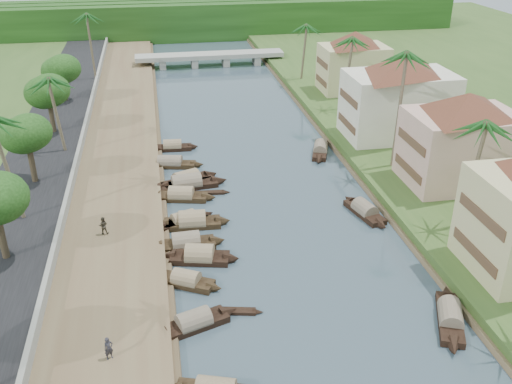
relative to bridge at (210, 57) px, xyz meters
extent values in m
plane|color=#374752|center=(0.00, -72.00, -1.72)|extent=(220.00, 220.00, 0.00)
cube|color=brown|center=(-16.00, -52.00, -1.32)|extent=(10.00, 180.00, 0.80)
cube|color=#314F1F|center=(19.00, -52.00, -1.12)|extent=(16.00, 180.00, 1.20)
cube|color=black|center=(-24.50, -52.00, -1.02)|extent=(8.00, 180.00, 1.40)
cube|color=slate|center=(-20.20, -52.00, -0.37)|extent=(0.40, 180.00, 1.10)
cube|color=#16350E|center=(0.00, 23.00, 2.28)|extent=(120.00, 4.00, 8.00)
cube|color=#16350E|center=(0.00, 28.00, 2.28)|extent=(120.00, 4.00, 8.00)
cube|color=#16350E|center=(0.00, 33.00, 2.28)|extent=(120.00, 4.00, 8.00)
cube|color=gray|center=(0.00, 0.00, 0.28)|extent=(28.00, 4.00, 0.80)
cube|color=gray|center=(-9.00, 0.00, -0.82)|extent=(1.20, 3.50, 1.80)
cube|color=gray|center=(-3.00, 0.00, -0.82)|extent=(1.20, 3.50, 1.80)
cube|color=gray|center=(3.00, 0.00, -0.82)|extent=(1.20, 3.50, 1.80)
cube|color=gray|center=(9.00, 0.00, -0.82)|extent=(1.20, 3.50, 1.80)
cube|color=brown|center=(12.95, -74.00, 1.48)|extent=(0.10, 6.40, 0.90)
cube|color=brown|center=(12.95, -74.00, 4.68)|extent=(0.10, 6.40, 0.90)
cube|color=#D19E94|center=(20.00, -58.00, 3.23)|extent=(11.00, 8.00, 7.50)
pyramid|color=brown|center=(20.00, -58.00, 8.08)|extent=(14.11, 14.11, 2.20)
cube|color=brown|center=(14.45, -58.00, 1.35)|extent=(0.10, 6.40, 0.90)
cube|color=brown|center=(14.45, -58.00, 4.35)|extent=(0.10, 6.40, 0.90)
cube|color=silver|center=(19.00, -44.00, 3.48)|extent=(13.00, 8.00, 8.00)
pyramid|color=brown|center=(19.00, -44.00, 8.58)|extent=(15.59, 15.59, 2.20)
cube|color=brown|center=(12.45, -44.00, 1.48)|extent=(0.10, 6.40, 0.90)
cube|color=brown|center=(12.45, -44.00, 4.68)|extent=(0.10, 6.40, 0.90)
cube|color=tan|center=(20.00, -24.00, 2.98)|extent=(10.00, 7.00, 7.00)
pyramid|color=brown|center=(20.00, -24.00, 7.58)|extent=(12.62, 12.62, 2.20)
cube|color=brown|center=(14.95, -24.00, 1.23)|extent=(0.10, 5.60, 0.90)
cube|color=brown|center=(14.95, -24.00, 4.03)|extent=(0.10, 5.60, 0.90)
cube|color=black|center=(-9.30, -75.23, -1.52)|extent=(5.38, 3.24, 0.70)
cone|color=black|center=(-6.61, -74.29, -1.44)|extent=(1.88, 1.88, 1.64)
cone|color=black|center=(-11.98, -76.18, -1.44)|extent=(1.88, 1.88, 1.64)
cylinder|color=gray|center=(-9.30, -75.23, -1.14)|extent=(4.26, 2.90, 1.70)
cube|color=black|center=(-9.48, -69.93, -1.52)|extent=(4.72, 3.52, 0.70)
cone|color=black|center=(-7.27, -71.14, -1.44)|extent=(1.82, 1.84, 1.53)
cone|color=black|center=(-11.70, -68.73, -1.44)|extent=(1.82, 1.84, 1.53)
cylinder|color=#8B7958|center=(-9.48, -69.93, -1.14)|extent=(3.81, 3.06, 1.60)
cube|color=black|center=(-8.09, -66.59, -1.52)|extent=(5.36, 3.07, 0.70)
cone|color=black|center=(-5.36, -67.25, -1.44)|extent=(1.86, 2.05, 1.91)
cone|color=black|center=(-10.81, -65.94, -1.44)|extent=(1.86, 2.05, 1.91)
cylinder|color=#8B7958|center=(-8.09, -66.59, -1.14)|extent=(4.22, 2.87, 2.02)
cube|color=black|center=(-9.09, -64.22, -1.52)|extent=(5.23, 2.02, 0.70)
cone|color=black|center=(-6.21, -64.12, -1.44)|extent=(1.57, 1.72, 1.83)
cone|color=black|center=(-11.96, -64.31, -1.44)|extent=(1.57, 1.72, 1.83)
cylinder|color=gray|center=(-9.09, -64.22, -1.14)|extent=(4.01, 2.06, 1.93)
cube|color=black|center=(-9.03, -59.97, -1.52)|extent=(4.91, 3.13, 0.70)
cone|color=black|center=(-6.61, -58.99, -1.44)|extent=(1.75, 1.74, 1.48)
cone|color=black|center=(-11.45, -60.95, -1.44)|extent=(1.75, 1.74, 1.48)
cylinder|color=#8B7958|center=(-9.03, -59.97, -1.14)|extent=(3.90, 2.77, 1.54)
cube|color=black|center=(-8.23, -60.47, -1.52)|extent=(5.47, 2.31, 0.70)
cone|color=black|center=(-5.26, -60.65, -1.44)|extent=(1.68, 1.89, 1.97)
cone|color=black|center=(-11.21, -60.30, -1.44)|extent=(1.68, 1.89, 1.97)
cylinder|color=#8B7958|center=(-8.23, -60.47, -1.14)|extent=(4.21, 2.32, 2.08)
cube|color=black|center=(-8.17, -52.07, -1.52)|extent=(6.82, 2.71, 0.70)
cone|color=black|center=(-4.51, -51.65, -1.44)|extent=(2.08, 1.98, 1.99)
cone|color=black|center=(-11.83, -52.49, -1.44)|extent=(2.08, 1.98, 1.99)
cylinder|color=gray|center=(-8.17, -52.07, -1.14)|extent=(5.27, 2.62, 2.05)
cube|color=black|center=(-8.93, -54.74, -1.52)|extent=(5.61, 2.95, 0.70)
cone|color=black|center=(-6.03, -55.44, -1.44)|extent=(1.87, 1.89, 1.75)
cone|color=black|center=(-11.82, -54.05, -1.44)|extent=(1.87, 1.89, 1.75)
cylinder|color=#8B7958|center=(-8.93, -54.74, -1.14)|extent=(4.40, 2.72, 1.82)
cube|color=black|center=(-8.10, -51.11, -1.52)|extent=(5.90, 3.95, 0.70)
cone|color=black|center=(-5.23, -49.90, -1.44)|extent=(2.17, 2.22, 1.90)
cone|color=black|center=(-10.96, -52.32, -1.44)|extent=(2.17, 2.22, 1.90)
cylinder|color=#8B7958|center=(-8.10, -51.11, -1.14)|extent=(4.71, 3.50, 2.00)
cube|color=black|center=(-9.69, -46.11, -1.52)|extent=(6.07, 2.86, 0.70)
cone|color=black|center=(-6.51, -46.81, -1.44)|extent=(1.93, 1.79, 1.65)
cone|color=black|center=(-12.86, -45.40, -1.44)|extent=(1.93, 1.79, 1.65)
cylinder|color=gray|center=(-9.69, -46.11, -1.14)|extent=(4.73, 2.62, 1.69)
cube|color=black|center=(-9.15, -40.97, -1.52)|extent=(4.80, 1.83, 0.70)
cone|color=black|center=(-6.54, -41.14, -1.44)|extent=(1.45, 1.46, 1.53)
cone|color=black|center=(-11.76, -40.80, -1.44)|extent=(1.45, 1.46, 1.53)
cylinder|color=#8B7958|center=(-9.15, -40.97, -1.14)|extent=(3.70, 1.82, 1.59)
cube|color=black|center=(9.32, -77.96, -1.52)|extent=(3.80, 6.08, 0.70)
cone|color=black|center=(10.58, -74.94, -1.44)|extent=(2.03, 2.12, 1.70)
cone|color=black|center=(8.07, -80.99, -1.44)|extent=(2.03, 2.12, 1.70)
cylinder|color=gray|center=(9.32, -77.96, -1.14)|extent=(3.33, 4.82, 1.74)
cube|color=black|center=(8.78, -61.31, -1.52)|extent=(2.91, 5.52, 0.70)
cone|color=black|center=(8.07, -58.47, -1.44)|extent=(1.83, 1.83, 1.67)
cone|color=black|center=(9.49, -64.14, -1.44)|extent=(1.83, 1.83, 1.67)
cylinder|color=gray|center=(8.78, -61.31, -1.14)|extent=(2.67, 4.33, 1.74)
cube|color=black|center=(8.86, -45.20, -1.52)|extent=(3.49, 6.02, 0.70)
cone|color=black|center=(9.93, -42.16, -1.44)|extent=(1.95, 2.05, 1.68)
cone|color=black|center=(7.79, -48.23, -1.44)|extent=(1.95, 2.05, 1.68)
cylinder|color=gray|center=(8.86, -45.20, -1.14)|extent=(3.10, 4.75, 1.73)
cube|color=black|center=(-6.15, -74.09, -1.62)|extent=(3.29, 1.38, 0.35)
cone|color=black|center=(-4.39, -74.48, -1.62)|extent=(0.94, 0.87, 0.71)
cone|color=black|center=(-7.92, -73.71, -1.62)|extent=(0.94, 0.87, 0.71)
cube|color=black|center=(-6.07, -53.99, -1.62)|extent=(3.59, 0.98, 0.35)
cone|color=black|center=(-4.08, -54.15, -1.62)|extent=(0.94, 0.77, 0.71)
cone|color=black|center=(-8.06, -53.84, -1.62)|extent=(0.94, 0.77, 0.71)
cylinder|color=brown|center=(16.00, -66.84, 4.50)|extent=(1.27, 0.36, 10.03)
sphere|color=#1B531C|center=(16.00, -66.84, 9.32)|extent=(3.20, 3.20, 3.20)
cylinder|color=brown|center=(15.00, -52.94, 5.91)|extent=(0.62, 0.36, 12.87)
sphere|color=#1B531C|center=(15.00, -52.94, 12.08)|extent=(3.20, 3.20, 3.20)
cylinder|color=brown|center=(16.00, -32.50, 4.53)|extent=(1.16, 0.36, 10.10)
sphere|color=#1B531C|center=(16.00, -32.50, 9.38)|extent=(3.20, 3.20, 3.20)
cylinder|color=brown|center=(-24.00, -58.48, 4.68)|extent=(1.47, 0.36, 9.98)
sphere|color=#1B531C|center=(-24.00, -58.48, 9.48)|extent=(3.20, 3.20, 3.20)
cylinder|color=brown|center=(-22.00, -42.17, 4.09)|extent=(1.03, 0.36, 8.82)
sphere|color=#1B531C|center=(-22.00, -42.17, 8.32)|extent=(3.20, 3.20, 3.20)
cylinder|color=brown|center=(14.00, -15.93, 3.92)|extent=(0.98, 0.36, 8.90)
sphere|color=#1B531C|center=(14.00, -15.93, 8.19)|extent=(3.20, 3.20, 3.20)
cylinder|color=brown|center=(-20.50, -10.31, 4.97)|extent=(0.58, 0.36, 10.59)
sphere|color=#1B531C|center=(-20.50, -10.31, 10.05)|extent=(3.20, 3.20, 3.20)
cylinder|color=#4C402B|center=(-24.00, -65.27, 1.51)|extent=(0.60, 0.60, 3.74)
cylinder|color=#4C402B|center=(-24.00, -50.42, 1.47)|extent=(0.60, 0.60, 3.67)
ellipsoid|color=#16350E|center=(-24.00, -50.42, 4.98)|extent=(4.63, 4.63, 3.80)
cylinder|color=#4C402B|center=(-24.00, -35.36, 1.47)|extent=(0.60, 0.60, 3.66)
ellipsoid|color=#16350E|center=(-24.00, -35.36, 4.96)|extent=(4.92, 4.92, 4.04)
cylinder|color=#4C402B|center=(-24.00, -21.93, 1.23)|extent=(0.60, 0.60, 3.18)
ellipsoid|color=#16350E|center=(-24.00, -21.93, 4.26)|extent=(4.99, 4.99, 4.10)
cylinder|color=#4C402B|center=(24.00, -42.68, 1.38)|extent=(0.60, 0.60, 3.89)
ellipsoid|color=#16350E|center=(24.00, -42.68, 5.10)|extent=(4.01, 4.01, 3.29)
imported|color=#2A2931|center=(-15.06, -78.29, -0.08)|extent=(0.73, 0.65, 1.69)
imported|color=#3A3328|center=(-16.33, -61.82, -0.08)|extent=(0.85, 0.68, 1.68)
camera|label=1|loc=(-10.69, -108.16, 25.81)|focal=40.00mm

